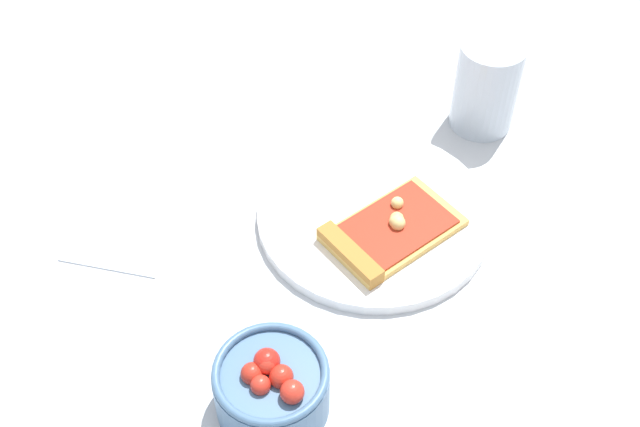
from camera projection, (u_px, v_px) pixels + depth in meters
The scene contains 6 objects.
ground_plane at pixel (376, 231), 0.92m from camera, with size 2.40×2.40×0.00m, color silver.
plate at pixel (370, 215), 0.93m from camera, with size 0.27×0.27×0.01m, color white.
pizza_slice_main at pixel (386, 233), 0.89m from camera, with size 0.17×0.16×0.02m.
salad_bowl at pixel (272, 387), 0.75m from camera, with size 0.11×0.11×0.08m.
soda_glass at pixel (486, 89), 1.00m from camera, with size 0.08×0.08×0.12m.
paper_napkin at pixel (131, 219), 0.93m from camera, with size 0.11×0.15×0.00m, color white.
Camera 1 is at (-0.11, -0.59, 0.70)m, focal length 45.70 mm.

